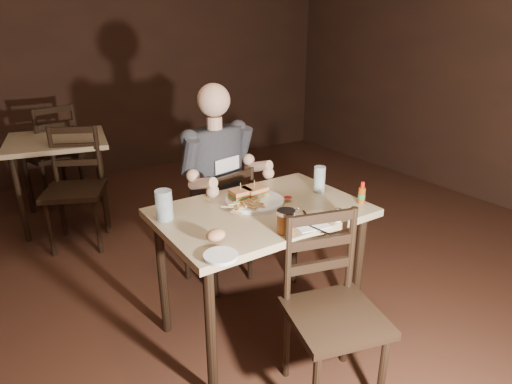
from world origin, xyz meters
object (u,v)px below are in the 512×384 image
diner (220,159)px  hot_sauce (362,193)px  dinner_plate (255,202)px  chair_near (335,317)px  bg_chair_far (51,154)px  bg_chair_near (74,190)px  glass_right (319,179)px  chair_far (217,226)px  glass_left (164,205)px  syrup_dispenser (286,221)px  main_table (261,225)px  bg_table (58,149)px  side_plate (221,257)px

diner → hot_sauce: bearing=-72.6°
diner → dinner_plate: size_ratio=3.00×
chair_near → diner: (0.03, 1.13, 0.45)m
bg_chair_far → bg_chair_near: bearing=72.2°
bg_chair_near → glass_right: 2.00m
bg_chair_far → hot_sauce: 3.24m
chair_far → diner: 0.48m
bg_chair_far → glass_right: (1.08, -2.75, 0.35)m
chair_near → glass_left: (-0.50, 0.73, 0.41)m
chair_far → dinner_plate: (-0.03, -0.52, 0.36)m
chair_near → syrup_dispenser: size_ratio=7.89×
bg_chair_far → diner: size_ratio=1.06×
main_table → bg_chair_far: bearing=103.2°
glass_right → chair_near: bearing=-123.2°
bg_table → syrup_dispenser: 2.59m
hot_sauce → side_plate: 0.93m
glass_left → side_plate: (0.05, -0.49, -0.07)m
main_table → side_plate: 0.55m
main_table → hot_sauce: 0.57m
glass_right → syrup_dispenser: size_ratio=1.36×
diner → bg_chair_near: bearing=110.1°
diner → hot_sauce: diner is taller
chair_near → hot_sauce: hot_sauce is taller
diner → side_plate: (-0.48, -0.89, -0.12)m
bg_chair_near → hot_sauce: bearing=-35.0°
chair_near → bg_table: bearing=118.3°
diner → side_plate: diner is taller
dinner_plate → hot_sauce: 0.58m
glass_right → syrup_dispenser: bearing=-146.1°
chair_near → diner: bearing=103.2°
bg_table → bg_chair_far: size_ratio=0.94×
dinner_plate → chair_far: bearing=86.4°
main_table → glass_left: bearing=162.6°
chair_far → dinner_plate: 0.64m
bg_chair_far → hot_sauce: bg_chair_far is taller
diner → glass_right: 0.65m
bg_chair_near → hot_sauce: bg_chair_near is taller
bg_chair_far → dinner_plate: bearing=86.0°
main_table → hot_sauce: hot_sauce is taller
chair_near → hot_sauce: (0.47, 0.35, 0.39)m
hot_sauce → syrup_dispenser: bearing=-173.8°
chair_far → dinner_plate: size_ratio=2.69×
hot_sauce → bg_table: bearing=115.1°
bg_chair_near → syrup_dispenser: 2.09m
chair_far → diner: (0.01, -0.05, 0.48)m
bg_chair_far → chair_far: bearing=90.0°
main_table → bg_chair_far: size_ratio=1.11×
glass_left → hot_sauce: bearing=-21.3°
hot_sauce → bg_chair_near: bearing=121.1°
main_table → bg_chair_near: bearing=111.3°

